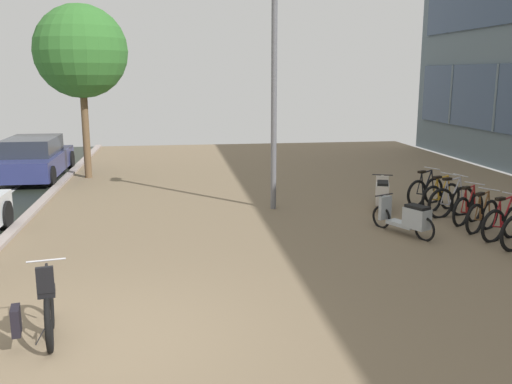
{
  "coord_description": "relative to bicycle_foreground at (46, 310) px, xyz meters",
  "views": [
    {
      "loc": [
        1.01,
        -6.7,
        3.28
      ],
      "look_at": [
        2.42,
        2.8,
        1.26
      ],
      "focal_mm": 39.49,
      "sensor_mm": 36.0,
      "label": 1
    }
  ],
  "objects": [
    {
      "name": "bicycle_rack_07",
      "position": [
        7.99,
        6.41,
        -0.05
      ],
      "size": [
        1.24,
        0.63,
        0.97
      ],
      "color": "black",
      "rests_on": "ground"
    },
    {
      "name": "lamp_post",
      "position": [
        4.06,
        6.52,
        2.59
      ],
      "size": [
        0.2,
        0.52,
        5.33
      ],
      "color": "slate",
      "rests_on": "ground"
    },
    {
      "name": "bicycle_rack_06",
      "position": [
        8.1,
        5.77,
        -0.06
      ],
      "size": [
        1.24,
        0.57,
        0.93
      ],
      "color": "black",
      "rests_on": "ground"
    },
    {
      "name": "scooter_near",
      "position": [
        6.39,
        3.78,
        -0.02
      ],
      "size": [
        0.88,
        1.54,
        0.77
      ],
      "color": "black",
      "rests_on": "ground"
    },
    {
      "name": "bicycle_foreground",
      "position": [
        0.0,
        0.0,
        0.0
      ],
      "size": [
        0.58,
        1.38,
        1.09
      ],
      "color": "black",
      "rests_on": "ground"
    },
    {
      "name": "bicycle_rack_04",
      "position": [
        8.11,
        4.49,
        -0.06
      ],
      "size": [
        1.11,
        0.74,
        0.94
      ],
      "color": "black",
      "rests_on": "ground"
    },
    {
      "name": "bicycle_rack_05",
      "position": [
        8.05,
        5.13,
        -0.04
      ],
      "size": [
        1.36,
        0.49,
        1.02
      ],
      "color": "black",
      "rests_on": "ground"
    },
    {
      "name": "parked_car_far",
      "position": [
        -2.82,
        11.88,
        0.23
      ],
      "size": [
        1.88,
        4.37,
        1.3
      ],
      "color": "navy",
      "rests_on": "ground"
    },
    {
      "name": "ground",
      "position": [
        2.05,
        -0.19,
        -0.42
      ],
      "size": [
        21.0,
        40.0,
        0.13
      ],
      "color": "black"
    },
    {
      "name": "bicycle_rack_03",
      "position": [
        8.08,
        3.84,
        -0.06
      ],
      "size": [
        1.12,
        0.7,
        0.93
      ],
      "color": "black",
      "rests_on": "ground"
    },
    {
      "name": "street_tree",
      "position": [
        -1.11,
        11.64,
        3.56
      ],
      "size": [
        2.87,
        2.87,
        5.41
      ],
      "color": "brown",
      "rests_on": "ground"
    },
    {
      "name": "bicycle_rack_02",
      "position": [
        8.17,
        3.2,
        -0.05
      ],
      "size": [
        1.26,
        0.57,
        0.96
      ],
      "color": "black",
      "rests_on": "ground"
    },
    {
      "name": "scooter_mid",
      "position": [
        6.69,
        6.04,
        0.0
      ],
      "size": [
        0.85,
        1.72,
        0.76
      ],
      "color": "black",
      "rests_on": "ground"
    }
  ]
}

